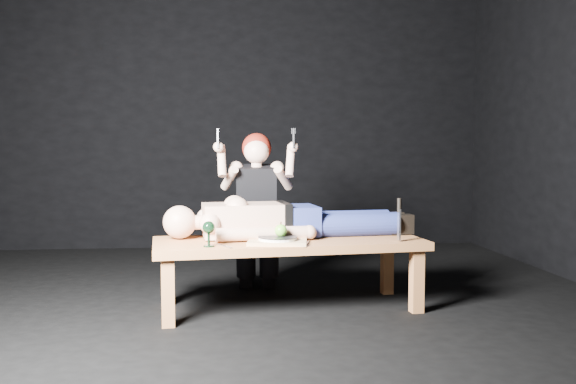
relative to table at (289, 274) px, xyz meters
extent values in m
plane|color=black|center=(-0.21, 0.08, -0.23)|extent=(5.00, 5.00, 0.00)
plane|color=black|center=(-0.21, 2.58, 1.27)|extent=(5.00, 0.00, 5.00)
cube|color=#9D6538|center=(0.00, 0.00, 0.00)|extent=(1.76, 0.81, 0.45)
cube|color=tan|center=(-0.09, -0.17, 0.24)|extent=(0.39, 0.31, 0.02)
cylinder|color=white|center=(-0.09, -0.17, 0.26)|extent=(0.27, 0.27, 0.02)
sphere|color=#56AF28|center=(-0.06, -0.15, 0.30)|extent=(0.08, 0.08, 0.08)
cube|color=#B2B2B7|center=(-0.41, -0.25, 0.23)|extent=(0.10, 0.17, 0.01)
cube|color=#B2B2B7|center=(0.09, -0.19, 0.23)|extent=(0.06, 0.18, 0.01)
cube|color=#B2B2B7|center=(-0.02, -0.14, 0.23)|extent=(0.16, 0.11, 0.01)
camera|label=1|loc=(-0.41, -3.88, 0.80)|focal=38.38mm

